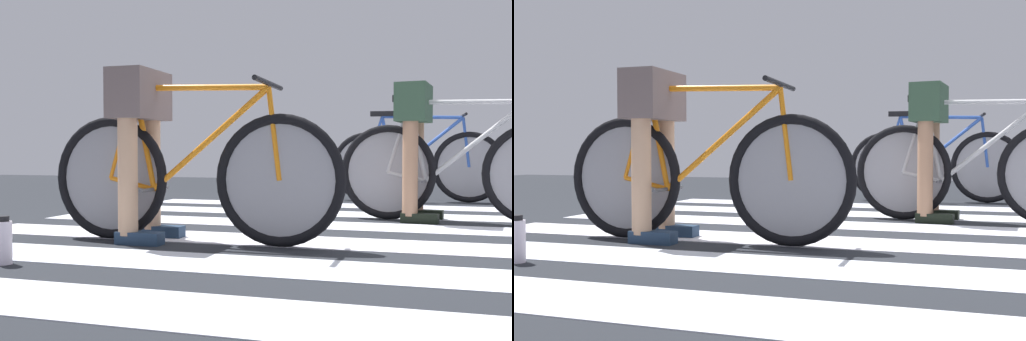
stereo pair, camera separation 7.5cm
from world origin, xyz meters
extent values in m
cube|color=#23262B|center=(0.00, 0.00, 0.01)|extent=(18.00, 14.00, 0.02)
cube|color=silver|center=(-0.09, -2.07, 0.02)|extent=(5.20, 0.44, 0.00)
cube|color=silver|center=(-0.12, -1.30, 0.02)|extent=(5.20, 0.44, 0.00)
cube|color=silver|center=(-0.01, -0.56, 0.02)|extent=(5.20, 0.44, 0.00)
cube|color=silver|center=(-0.03, 0.21, 0.02)|extent=(5.20, 0.44, 0.00)
cube|color=silver|center=(0.03, 0.96, 0.02)|extent=(5.20, 0.44, 0.00)
cube|color=silver|center=(0.14, 1.71, 0.02)|extent=(5.20, 0.44, 0.00)
torus|color=black|center=(-1.60, -0.77, 0.38)|extent=(0.72, 0.06, 0.72)
torus|color=black|center=(-0.58, -0.77, 0.38)|extent=(0.72, 0.06, 0.72)
cylinder|color=gray|center=(-1.60, -0.77, 0.38)|extent=(0.61, 0.01, 0.61)
cylinder|color=gray|center=(-0.58, -0.77, 0.38)|extent=(0.61, 0.01, 0.61)
cylinder|color=orange|center=(-1.04, -0.77, 0.89)|extent=(0.80, 0.04, 0.05)
cylinder|color=orange|center=(-0.98, -0.77, 0.60)|extent=(0.70, 0.04, 0.59)
cylinder|color=orange|center=(-1.38, -0.77, 0.61)|extent=(0.15, 0.03, 0.59)
cylinder|color=orange|center=(-1.46, -0.77, 0.35)|extent=(0.29, 0.03, 0.09)
cylinder|color=orange|center=(-1.52, -0.77, 0.64)|extent=(0.18, 0.03, 0.53)
cylinder|color=orange|center=(-0.61, -0.77, 0.63)|extent=(0.09, 0.03, 0.50)
cube|color=black|center=(-1.44, -0.77, 0.93)|extent=(0.24, 0.09, 0.05)
cylinder|color=black|center=(-0.64, -0.77, 0.90)|extent=(0.03, 0.52, 0.03)
cylinder|color=#4C4C51|center=(-1.32, -0.77, 0.32)|extent=(0.02, 0.34, 0.02)
cylinder|color=tan|center=(-1.41, -0.63, 0.51)|extent=(0.11, 0.11, 0.89)
cylinder|color=tan|center=(-1.41, -0.91, 0.51)|extent=(0.11, 0.11, 0.89)
cube|color=#6A5A59|center=(-1.41, -0.77, 0.86)|extent=(0.22, 0.41, 0.28)
cube|color=#1E324C|center=(-1.34, -0.63, 0.06)|extent=(0.26, 0.10, 0.07)
cube|color=#1E324C|center=(-1.34, -0.91, 0.06)|extent=(0.26, 0.10, 0.07)
torus|color=black|center=(-0.12, 0.71, 0.38)|extent=(0.72, 0.15, 0.72)
cylinder|color=gray|center=(-0.12, 0.71, 0.38)|extent=(0.60, 0.08, 0.61)
cylinder|color=#B3B4B8|center=(0.44, 0.64, 0.89)|extent=(0.80, 0.14, 0.05)
cylinder|color=#B3B4B8|center=(0.50, 0.63, 0.60)|extent=(0.70, 0.12, 0.59)
cylinder|color=#B3B4B8|center=(0.10, 0.68, 0.61)|extent=(0.16, 0.05, 0.59)
cylinder|color=#B3B4B8|center=(0.02, 0.69, 0.35)|extent=(0.29, 0.06, 0.09)
cylinder|color=#B3B4B8|center=(-0.04, 0.70, 0.64)|extent=(0.19, 0.05, 0.53)
cube|color=black|center=(0.04, 0.69, 0.93)|extent=(0.25, 0.12, 0.05)
cylinder|color=#4C4C51|center=(0.16, 0.67, 0.32)|extent=(0.06, 0.34, 0.02)
cylinder|color=#A87A5B|center=(0.09, 0.82, 0.53)|extent=(0.11, 0.11, 0.92)
cylinder|color=#A87A5B|center=(0.05, 0.55, 0.53)|extent=(0.11, 0.11, 0.92)
cube|color=#2E4936|center=(0.07, 0.68, 0.89)|extent=(0.27, 0.43, 0.28)
cube|color=black|center=(0.16, 0.81, 0.06)|extent=(0.27, 0.13, 0.07)
cube|color=black|center=(0.12, 0.54, 0.06)|extent=(0.27, 0.13, 0.07)
torus|color=black|center=(-0.46, 2.39, 0.38)|extent=(0.72, 0.09, 0.72)
torus|color=black|center=(0.56, 2.44, 0.38)|extent=(0.72, 0.09, 0.72)
cylinder|color=gray|center=(-0.46, 2.39, 0.38)|extent=(0.61, 0.04, 0.61)
cylinder|color=gray|center=(0.56, 2.44, 0.38)|extent=(0.61, 0.04, 0.61)
cylinder|color=#2F55B0|center=(0.10, 2.42, 0.89)|extent=(0.80, 0.07, 0.05)
cylinder|color=#2F55B0|center=(0.16, 2.42, 0.60)|extent=(0.70, 0.07, 0.59)
cylinder|color=#2F55B0|center=(-0.24, 2.40, 0.61)|extent=(0.15, 0.04, 0.59)
cylinder|color=#2F55B0|center=(-0.32, 2.39, 0.35)|extent=(0.29, 0.04, 0.09)
cylinder|color=#2F55B0|center=(-0.38, 2.39, 0.64)|extent=(0.19, 0.03, 0.53)
cylinder|color=#2F55B0|center=(0.53, 2.44, 0.63)|extent=(0.09, 0.03, 0.50)
cube|color=black|center=(-0.30, 2.40, 0.93)|extent=(0.24, 0.10, 0.05)
cylinder|color=black|center=(0.50, 2.44, 0.90)|extent=(0.05, 0.52, 0.03)
cylinder|color=#4C4C51|center=(-0.18, 2.40, 0.32)|extent=(0.04, 0.34, 0.02)
cylinder|color=white|center=(-1.66, -1.59, 0.12)|extent=(0.08, 0.08, 0.20)
cylinder|color=black|center=(-1.66, -1.59, 0.23)|extent=(0.05, 0.05, 0.02)
camera|label=1|loc=(0.20, -3.76, 0.53)|focal=40.67mm
camera|label=2|loc=(0.27, -3.76, 0.53)|focal=40.67mm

